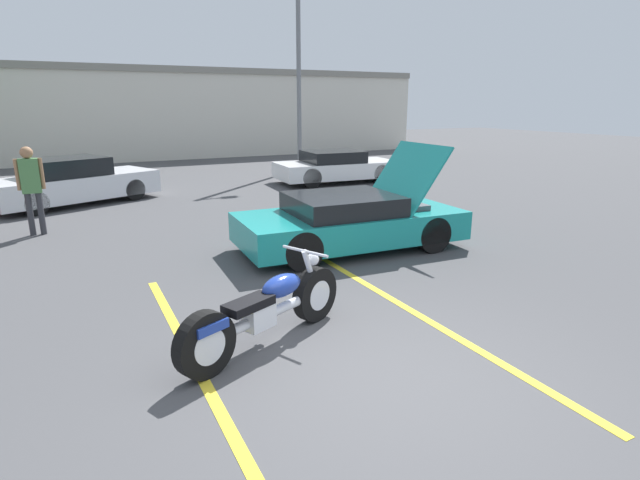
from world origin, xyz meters
The scene contains 10 objects.
ground_plane centered at (0.00, 0.00, 0.00)m, with size 80.00×80.00×0.00m, color #474749.
parking_stripe_foreground centered at (-1.68, 1.19, 0.00)m, with size 0.12×5.70×0.01m, color yellow.
parking_stripe_middle centered at (1.26, 1.19, 0.00)m, with size 0.12×5.70×0.01m, color yellow.
far_building centered at (0.00, 23.48, 2.34)m, with size 32.00×4.20×4.40m.
light_pole centered at (6.24, 15.60, 4.81)m, with size 1.21×0.28×8.84m.
motorcycle centered at (-0.82, 1.30, 0.42)m, with size 2.31×1.20×0.99m.
show_car_hood_open centered at (2.04, 4.27, 0.55)m, with size 4.32×2.08×1.94m.
parked_car_right_row centered at (5.81, 11.74, 0.54)m, with size 4.34×2.13×1.10m.
parked_car_mid_row centered at (-2.55, 11.57, 0.60)m, with size 4.62×3.27×1.28m.
spectator_midground centered at (-3.35, 8.20, 1.12)m, with size 0.52×0.24×1.85m.
Camera 1 is at (-2.66, -3.66, 2.71)m, focal length 28.00 mm.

